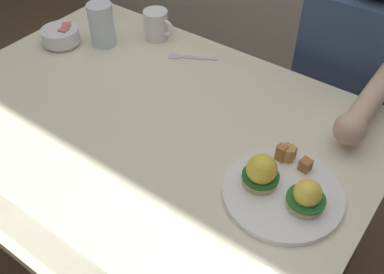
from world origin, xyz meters
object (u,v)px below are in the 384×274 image
at_px(dining_table, 144,151).
at_px(fork, 190,57).
at_px(eggs_benedict_plate, 282,186).
at_px(fruit_bowl, 61,36).
at_px(water_glass_near, 102,27).
at_px(diner_person, 348,87).
at_px(coffee_mug, 156,24).

distance_m(dining_table, fork, 0.35).
height_order(dining_table, eggs_benedict_plate, eggs_benedict_plate).
height_order(eggs_benedict_plate, fruit_bowl, eggs_benedict_plate).
height_order(water_glass_near, diner_person, diner_person).
distance_m(dining_table, fruit_bowl, 0.50).
relative_size(coffee_mug, fork, 0.77).
bearing_deg(diner_person, eggs_benedict_plate, -84.30).
bearing_deg(water_glass_near, diner_person, 27.81).
bearing_deg(eggs_benedict_plate, fork, 146.80).
bearing_deg(water_glass_near, fruit_bowl, -142.62).
xyz_separation_m(eggs_benedict_plate, fruit_bowl, (-0.87, 0.14, 0.01)).
distance_m(coffee_mug, diner_person, 0.65).
bearing_deg(fork, fruit_bowl, -155.11).
height_order(coffee_mug, diner_person, diner_person).
bearing_deg(fruit_bowl, water_glass_near, 37.38).
xyz_separation_m(fork, water_glass_near, (-0.28, -0.10, 0.06)).
bearing_deg(diner_person, fruit_bowl, -150.81).
relative_size(fork, diner_person, 0.13).
height_order(eggs_benedict_plate, diner_person, diner_person).
xyz_separation_m(eggs_benedict_plate, water_glass_near, (-0.77, 0.22, 0.03)).
xyz_separation_m(coffee_mug, diner_person, (0.59, 0.24, -0.14)).
xyz_separation_m(fruit_bowl, fork, (0.39, 0.18, -0.03)).
bearing_deg(eggs_benedict_plate, water_glass_near, 163.71).
relative_size(coffee_mug, water_glass_near, 0.81).
bearing_deg(fruit_bowl, coffee_mug, 43.72).
bearing_deg(fork, eggs_benedict_plate, -33.20).
xyz_separation_m(eggs_benedict_plate, diner_person, (-0.06, 0.60, -0.11)).
distance_m(fruit_bowl, diner_person, 0.94).
bearing_deg(coffee_mug, fruit_bowl, -136.28).
relative_size(fruit_bowl, coffee_mug, 1.08).
bearing_deg(coffee_mug, dining_table, -56.19).
height_order(coffee_mug, fork, coffee_mug).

